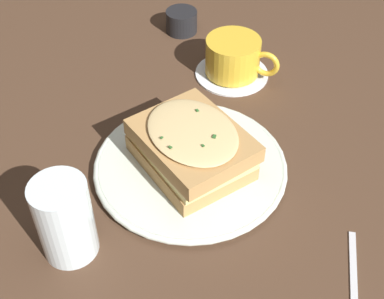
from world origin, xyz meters
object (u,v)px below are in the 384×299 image
at_px(dinner_plate, 192,168).
at_px(sandwich, 192,148).
at_px(teacup_with_saucer, 234,59).
at_px(water_glass, 65,219).
at_px(condiment_pot, 182,21).

xyz_separation_m(dinner_plate, sandwich, (-0.00, -0.00, 0.04)).
bearing_deg(sandwich, teacup_with_saucer, 39.82).
bearing_deg(dinner_plate, teacup_with_saucer, 39.66).
xyz_separation_m(water_glass, condiment_pot, (0.37, 0.33, -0.03)).
distance_m(sandwich, water_glass, 0.19).
height_order(water_glass, condiment_pot, water_glass).
bearing_deg(sandwich, condiment_pot, 59.57).
distance_m(dinner_plate, water_glass, 0.19).
height_order(teacup_with_saucer, water_glass, water_glass).
bearing_deg(water_glass, teacup_with_saucer, 25.08).
height_order(dinner_plate, water_glass, water_glass).
distance_m(sandwich, teacup_with_saucer, 0.24).
height_order(dinner_plate, teacup_with_saucer, teacup_with_saucer).
relative_size(sandwich, water_glass, 1.43).
distance_m(dinner_plate, sandwich, 0.04).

